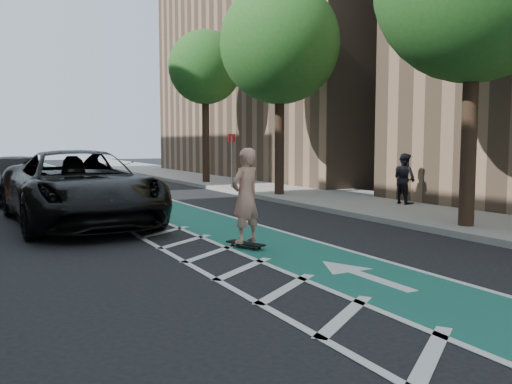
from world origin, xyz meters
TOP-DOWN VIEW (x-y plane):
  - ground at (0.00, 0.00)m, footprint 120.00×120.00m
  - bike_lane at (3.00, 10.00)m, footprint 2.00×90.00m
  - buffer_strip at (1.50, 10.00)m, footprint 1.40×90.00m
  - sidewalk_right at (9.50, 10.00)m, footprint 5.00×90.00m
  - curb_right at (7.05, 10.00)m, footprint 0.12×90.00m
  - building_right_far at (17.50, 20.00)m, footprint 14.00×22.00m
  - tree_r_c at (7.90, 8.00)m, footprint 4.20×4.20m
  - tree_r_d at (7.90, 16.00)m, footprint 4.20×4.20m
  - sign_post at (7.60, 12.00)m, footprint 0.35×0.08m
  - skateboard at (2.33, 0.18)m, footprint 0.53×0.90m
  - skateboarder at (2.33, 0.18)m, footprint 0.81×0.66m
  - suv_near at (-0.04, 5.10)m, footprint 3.44×7.03m
  - suv_far at (-1.01, 11.86)m, footprint 2.63×5.68m
  - pedestrian at (9.79, 3.69)m, footprint 0.62×0.79m

SIDE VIEW (x-z plane):
  - ground at x=0.00m, z-range 0.00..0.00m
  - buffer_strip at x=1.50m, z-range 0.00..0.01m
  - bike_lane at x=3.00m, z-range 0.00..0.01m
  - sidewalk_right at x=9.50m, z-range 0.00..0.15m
  - curb_right at x=7.05m, z-range 0.00..0.16m
  - skateboard at x=2.33m, z-range 0.04..0.15m
  - suv_far at x=-1.01m, z-range 0.00..1.61m
  - suv_near at x=-0.04m, z-range 0.00..1.92m
  - pedestrian at x=9.79m, z-range 0.15..1.77m
  - skateboarder at x=2.33m, z-range 0.12..2.01m
  - sign_post at x=7.60m, z-range 0.11..2.59m
  - tree_r_c at x=7.90m, z-range 1.82..9.72m
  - tree_r_d at x=7.90m, z-range 1.82..9.72m
  - building_right_far at x=17.50m, z-range 0.00..19.00m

